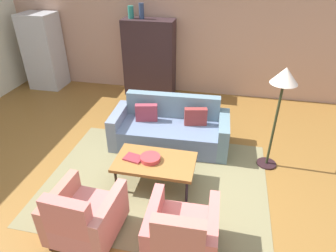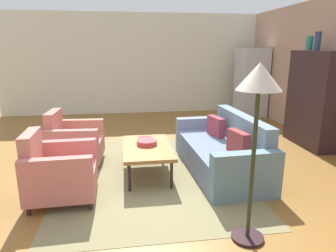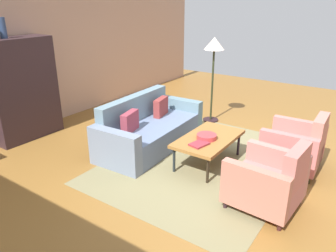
{
  "view_description": "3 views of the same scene",
  "coord_description": "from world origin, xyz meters",
  "px_view_note": "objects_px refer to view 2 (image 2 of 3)",
  "views": [
    {
      "loc": [
        0.72,
        -3.36,
        3.15
      ],
      "look_at": [
        -0.11,
        0.55,
        0.75
      ],
      "focal_mm": 31.68,
      "sensor_mm": 36.0,
      "label": 1
    },
    {
      "loc": [
        3.99,
        -0.28,
        1.83
      ],
      "look_at": [
        -0.07,
        0.33,
        0.77
      ],
      "focal_mm": 32.07,
      "sensor_mm": 36.0,
      "label": 2
    },
    {
      "loc": [
        -4.31,
        -2.04,
        2.42
      ],
      "look_at": [
        -0.48,
        0.6,
        0.59
      ],
      "focal_mm": 34.8,
      "sensor_mm": 36.0,
      "label": 3
    }
  ],
  "objects_px": {
    "armchair_right": "(57,173)",
    "armchair_left": "(72,143)",
    "cabinet": "(316,99)",
    "couch": "(224,152)",
    "coffee_table": "(147,149)",
    "book_stack": "(144,139)",
    "refrigerator": "(251,82)",
    "vase_tall": "(309,43)",
    "fruit_bowl": "(147,142)",
    "floor_lamp": "(258,94)",
    "vase_round": "(318,41)"
  },
  "relations": [
    {
      "from": "coffee_table",
      "to": "refrigerator",
      "type": "height_order",
      "value": "refrigerator"
    },
    {
      "from": "fruit_bowl",
      "to": "cabinet",
      "type": "height_order",
      "value": "cabinet"
    },
    {
      "from": "armchair_left",
      "to": "vase_tall",
      "type": "distance_m",
      "value": 4.78
    },
    {
      "from": "refrigerator",
      "to": "floor_lamp",
      "type": "distance_m",
      "value": 5.92
    },
    {
      "from": "floor_lamp",
      "to": "fruit_bowl",
      "type": "bearing_deg",
      "value": -154.66
    },
    {
      "from": "couch",
      "to": "coffee_table",
      "type": "bearing_deg",
      "value": 87.8
    },
    {
      "from": "couch",
      "to": "cabinet",
      "type": "relative_size",
      "value": 1.19
    },
    {
      "from": "book_stack",
      "to": "cabinet",
      "type": "bearing_deg",
      "value": 100.65
    },
    {
      "from": "coffee_table",
      "to": "vase_tall",
      "type": "bearing_deg",
      "value": 112.36
    },
    {
      "from": "armchair_right",
      "to": "cabinet",
      "type": "bearing_deg",
      "value": 107.46
    },
    {
      "from": "couch",
      "to": "vase_tall",
      "type": "xyz_separation_m",
      "value": [
        -1.34,
        2.09,
        1.65
      ]
    },
    {
      "from": "armchair_left",
      "to": "cabinet",
      "type": "distance_m",
      "value": 4.5
    },
    {
      "from": "book_stack",
      "to": "cabinet",
      "type": "xyz_separation_m",
      "value": [
        -0.62,
        3.3,
        0.45
      ]
    },
    {
      "from": "armchair_right",
      "to": "cabinet",
      "type": "height_order",
      "value": "cabinet"
    },
    {
      "from": "coffee_table",
      "to": "vase_tall",
      "type": "relative_size",
      "value": 4.47
    },
    {
      "from": "coffee_table",
      "to": "floor_lamp",
      "type": "distance_m",
      "value": 2.19
    },
    {
      "from": "coffee_table",
      "to": "cabinet",
      "type": "xyz_separation_m",
      "value": [
        -0.95,
        3.28,
        0.5
      ]
    },
    {
      "from": "vase_round",
      "to": "refrigerator",
      "type": "distance_m",
      "value": 2.79
    },
    {
      "from": "vase_tall",
      "to": "cabinet",
      "type": "bearing_deg",
      "value": 0.68
    },
    {
      "from": "book_stack",
      "to": "floor_lamp",
      "type": "relative_size",
      "value": 0.18
    },
    {
      "from": "book_stack",
      "to": "refrigerator",
      "type": "relative_size",
      "value": 0.16
    },
    {
      "from": "couch",
      "to": "armchair_left",
      "type": "bearing_deg",
      "value": 73.31
    },
    {
      "from": "vase_tall",
      "to": "floor_lamp",
      "type": "distance_m",
      "value": 3.95
    },
    {
      "from": "cabinet",
      "to": "vase_tall",
      "type": "bearing_deg",
      "value": -179.32
    },
    {
      "from": "armchair_left",
      "to": "floor_lamp",
      "type": "distance_m",
      "value": 3.28
    },
    {
      "from": "fruit_bowl",
      "to": "vase_tall",
      "type": "height_order",
      "value": "vase_tall"
    },
    {
      "from": "armchair_right",
      "to": "vase_tall",
      "type": "height_order",
      "value": "vase_tall"
    },
    {
      "from": "floor_lamp",
      "to": "book_stack",
      "type": "bearing_deg",
      "value": -157.03
    },
    {
      "from": "couch",
      "to": "coffee_table",
      "type": "xyz_separation_m",
      "value": [
        0.0,
        -1.19,
        0.11
      ]
    },
    {
      "from": "couch",
      "to": "book_stack",
      "type": "height_order",
      "value": "couch"
    },
    {
      "from": "armchair_right",
      "to": "floor_lamp",
      "type": "relative_size",
      "value": 0.51
    },
    {
      "from": "couch",
      "to": "vase_round",
      "type": "xyz_separation_m",
      "value": [
        -1.09,
        2.09,
        1.68
      ]
    },
    {
      "from": "coffee_table",
      "to": "cabinet",
      "type": "relative_size",
      "value": 0.67
    },
    {
      "from": "fruit_bowl",
      "to": "cabinet",
      "type": "bearing_deg",
      "value": 105.0
    },
    {
      "from": "couch",
      "to": "cabinet",
      "type": "xyz_separation_m",
      "value": [
        -0.94,
        2.1,
        0.61
      ]
    },
    {
      "from": "cabinet",
      "to": "vase_round",
      "type": "bearing_deg",
      "value": -178.19
    },
    {
      "from": "armchair_right",
      "to": "vase_round",
      "type": "relative_size",
      "value": 2.63
    },
    {
      "from": "armchair_right",
      "to": "armchair_left",
      "type": "bearing_deg",
      "value": 178.25
    },
    {
      "from": "armchair_left",
      "to": "cabinet",
      "type": "height_order",
      "value": "cabinet"
    },
    {
      "from": "fruit_bowl",
      "to": "floor_lamp",
      "type": "bearing_deg",
      "value": 25.34
    },
    {
      "from": "coffee_table",
      "to": "armchair_right",
      "type": "distance_m",
      "value": 1.31
    },
    {
      "from": "floor_lamp",
      "to": "cabinet",
      "type": "bearing_deg",
      "value": 137.79
    },
    {
      "from": "floor_lamp",
      "to": "armchair_right",
      "type": "bearing_deg",
      "value": -119.21
    },
    {
      "from": "vase_tall",
      "to": "refrigerator",
      "type": "bearing_deg",
      "value": -177.56
    },
    {
      "from": "couch",
      "to": "cabinet",
      "type": "distance_m",
      "value": 2.38
    },
    {
      "from": "armchair_left",
      "to": "refrigerator",
      "type": "relative_size",
      "value": 0.48
    },
    {
      "from": "coffee_table",
      "to": "book_stack",
      "type": "relative_size",
      "value": 3.95
    },
    {
      "from": "book_stack",
      "to": "cabinet",
      "type": "height_order",
      "value": "cabinet"
    },
    {
      "from": "cabinet",
      "to": "vase_round",
      "type": "height_order",
      "value": "vase_round"
    },
    {
      "from": "armchair_left",
      "to": "book_stack",
      "type": "bearing_deg",
      "value": 79.88
    }
  ]
}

